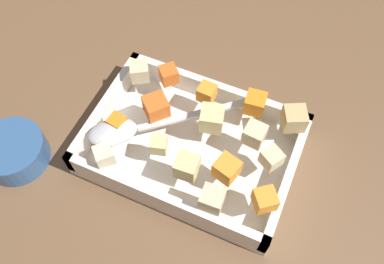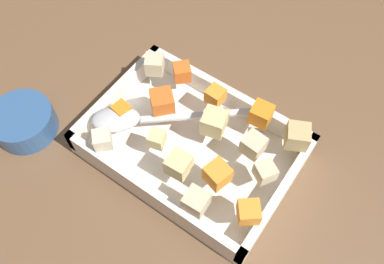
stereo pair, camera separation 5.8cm
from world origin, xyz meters
TOP-DOWN VIEW (x-y plane):
  - ground_plane at (0.00, 0.00)m, footprint 4.00×4.00m
  - baking_dish at (-0.02, -0.01)m, footprint 0.31×0.21m
  - carrot_chunk_rim_edge at (-0.01, -0.08)m, footprint 0.03×0.03m
  - carrot_chunk_front_center at (0.09, 0.02)m, footprint 0.03×0.03m
  - carrot_chunk_mid_left at (-0.15, 0.05)m, footprint 0.04×0.04m
  - carrot_chunk_corner_nw at (0.06, -0.09)m, footprint 0.04×0.04m
  - carrot_chunk_near_left at (0.04, -0.02)m, footprint 0.05×0.05m
  - carrot_chunk_back_center at (-0.09, -0.09)m, footprint 0.03×0.03m
  - carrot_chunk_far_right at (-0.09, 0.03)m, footprint 0.04×0.04m
  - potato_chunk_corner_se at (-0.04, -0.04)m, footprint 0.04×0.04m
  - potato_chunk_near_spoon at (0.10, -0.07)m, footprint 0.04×0.04m
  - potato_chunk_corner_sw at (-0.15, -0.09)m, footprint 0.04×0.04m
  - potato_chunk_under_handle at (-0.10, -0.04)m, footprint 0.03×0.03m
  - potato_chunk_far_left at (0.01, 0.03)m, footprint 0.03×0.03m
  - potato_chunk_center at (0.08, 0.08)m, footprint 0.04×0.04m
  - potato_chunk_heap_top at (-0.14, -0.01)m, footprint 0.03×0.03m
  - potato_chunk_corner_ne at (-0.04, 0.05)m, footprint 0.03×0.03m
  - potato_chunk_mid_right at (-0.08, 0.08)m, footprint 0.03×0.03m
  - serving_spoon at (0.07, 0.03)m, footprint 0.20×0.17m
  - small_prep_bowl at (0.22, 0.11)m, footprint 0.10×0.10m

SIDE VIEW (x-z plane):
  - ground_plane at x=0.00m, z-range 0.00..0.00m
  - baking_dish at x=-0.02m, z-range -0.01..0.04m
  - small_prep_bowl at x=0.22m, z-range 0.00..0.04m
  - serving_spoon at x=0.07m, z-range 0.05..0.07m
  - potato_chunk_far_left at x=0.01m, z-range 0.05..0.08m
  - carrot_chunk_front_center at x=0.09m, z-range 0.05..0.08m
  - carrot_chunk_rim_edge at x=-0.01m, z-range 0.05..0.08m
  - potato_chunk_center at x=0.08m, z-range 0.05..0.08m
  - potato_chunk_heap_top at x=-0.14m, z-range 0.05..0.08m
  - carrot_chunk_corner_nw at x=0.06m, z-range 0.05..0.08m
  - carrot_chunk_mid_left at x=-0.15m, z-range 0.05..0.08m
  - potato_chunk_near_spoon at x=0.10m, z-range 0.05..0.08m
  - potato_chunk_under_handle at x=-0.10m, z-range 0.05..0.08m
  - carrot_chunk_back_center at x=-0.09m, z-range 0.05..0.08m
  - potato_chunk_mid_right at x=-0.08m, z-range 0.05..0.08m
  - carrot_chunk_far_right at x=-0.09m, z-range 0.05..0.08m
  - potato_chunk_corner_ne at x=-0.04m, z-range 0.05..0.08m
  - potato_chunk_corner_sw at x=-0.15m, z-range 0.05..0.09m
  - carrot_chunk_near_left at x=0.04m, z-range 0.05..0.09m
  - potato_chunk_corner_se at x=-0.04m, z-range 0.05..0.09m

